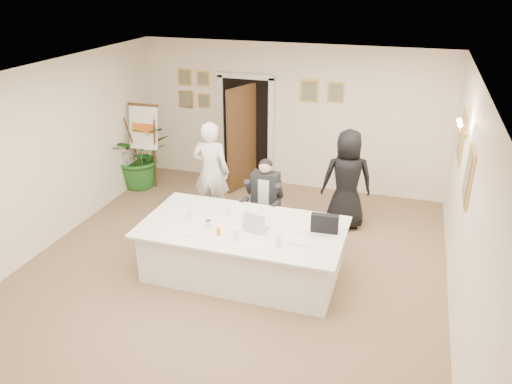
{
  "coord_description": "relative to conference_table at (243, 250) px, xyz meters",
  "views": [
    {
      "loc": [
        2.23,
        -5.67,
        4.02
      ],
      "look_at": [
        0.22,
        0.6,
        1.08
      ],
      "focal_mm": 35.0,
      "sensor_mm": 36.0,
      "label": 1
    }
  ],
  "objects": [
    {
      "name": "floor",
      "position": [
        -0.19,
        -0.09,
        -0.39
      ],
      "size": [
        7.0,
        7.0,
        0.0
      ],
      "primitive_type": "plane",
      "color": "brown",
      "rests_on": "ground"
    },
    {
      "name": "ceiling",
      "position": [
        -0.19,
        -0.09,
        2.41
      ],
      "size": [
        6.0,
        7.0,
        0.02
      ],
      "primitive_type": "cube",
      "color": "white",
      "rests_on": "wall_back"
    },
    {
      "name": "wall_back",
      "position": [
        -0.19,
        3.41,
        1.01
      ],
      "size": [
        6.0,
        0.1,
        2.8
      ],
      "primitive_type": "cube",
      "color": "white",
      "rests_on": "floor"
    },
    {
      "name": "wall_front",
      "position": [
        -0.19,
        -3.59,
        1.01
      ],
      "size": [
        6.0,
        0.1,
        2.8
      ],
      "primitive_type": "cube",
      "color": "white",
      "rests_on": "floor"
    },
    {
      "name": "wall_left",
      "position": [
        -3.19,
        -0.09,
        1.01
      ],
      "size": [
        0.1,
        7.0,
        2.8
      ],
      "primitive_type": "cube",
      "color": "white",
      "rests_on": "floor"
    },
    {
      "name": "wall_right",
      "position": [
        2.81,
        -0.09,
        1.01
      ],
      "size": [
        0.1,
        7.0,
        2.8
      ],
      "primitive_type": "cube",
      "color": "white",
      "rests_on": "floor"
    },
    {
      "name": "doorway",
      "position": [
        -1.08,
        3.23,
        0.65
      ],
      "size": [
        1.14,
        0.86,
        2.2
      ],
      "color": "black",
      "rests_on": "floor"
    },
    {
      "name": "pictures_back_wall",
      "position": [
        -0.99,
        3.38,
        1.46
      ],
      "size": [
        3.4,
        0.06,
        0.8
      ],
      "primitive_type": null,
      "color": "gold",
      "rests_on": "wall_back"
    },
    {
      "name": "pictures_right_wall",
      "position": [
        2.78,
        1.11,
        1.36
      ],
      "size": [
        0.06,
        2.2,
        0.8
      ],
      "primitive_type": null,
      "color": "gold",
      "rests_on": "wall_right"
    },
    {
      "name": "wall_sconce",
      "position": [
        2.71,
        1.11,
        1.71
      ],
      "size": [
        0.2,
        0.3,
        0.24
      ],
      "primitive_type": null,
      "color": "gold",
      "rests_on": "wall_right"
    },
    {
      "name": "conference_table",
      "position": [
        0.0,
        0.0,
        0.0
      ],
      "size": [
        2.82,
        1.5,
        0.78
      ],
      "color": "white",
      "rests_on": "floor"
    },
    {
      "name": "seated_man",
      "position": [
        -0.02,
        1.13,
        0.29
      ],
      "size": [
        0.69,
        0.72,
        1.36
      ],
      "primitive_type": null,
      "rotation": [
        0.0,
        0.0,
        -0.18
      ],
      "color": "black",
      "rests_on": "floor"
    },
    {
      "name": "flip_chart",
      "position": [
        -2.8,
        2.4,
        0.39
      ],
      "size": [
        0.59,
        0.38,
        1.68
      ],
      "color": "#301E0F",
      "rests_on": "floor"
    },
    {
      "name": "standing_man",
      "position": [
        -1.09,
        1.51,
        0.48
      ],
      "size": [
        0.67,
        0.46,
        1.76
      ],
      "primitive_type": "imported",
      "rotation": [
        0.0,
        0.0,
        3.21
      ],
      "color": "white",
      "rests_on": "floor"
    },
    {
      "name": "standing_woman",
      "position": [
        1.16,
        1.91,
        0.46
      ],
      "size": [
        0.94,
        0.74,
        1.7
      ],
      "primitive_type": "imported",
      "rotation": [
        0.0,
        0.0,
        3.4
      ],
      "color": "black",
      "rests_on": "floor"
    },
    {
      "name": "potted_palm",
      "position": [
        -2.99,
        2.41,
        0.27
      ],
      "size": [
        1.54,
        1.48,
        1.34
      ],
      "primitive_type": "imported",
      "rotation": [
        0.0,
        0.0,
        0.47
      ],
      "color": "#216020",
      "rests_on": "floor"
    },
    {
      "name": "laptop",
      "position": [
        0.2,
        -0.0,
        0.52
      ],
      "size": [
        0.41,
        0.43,
        0.28
      ],
      "primitive_type": null,
      "rotation": [
        0.0,
        0.0,
        -0.27
      ],
      "color": "#B7BABC",
      "rests_on": "conference_table"
    },
    {
      "name": "laptop_bag",
      "position": [
        1.11,
        0.18,
        0.51
      ],
      "size": [
        0.37,
        0.12,
        0.26
      ],
      "primitive_type": "cube",
      "rotation": [
        0.0,
        0.0,
        0.06
      ],
      "color": "black",
      "rests_on": "conference_table"
    },
    {
      "name": "paper_stack",
      "position": [
        0.88,
        -0.21,
        0.4
      ],
      "size": [
        0.3,
        0.23,
        0.03
      ],
      "primitive_type": "cube",
      "rotation": [
        0.0,
        0.0,
        -0.13
      ],
      "color": "white",
      "rests_on": "conference_table"
    },
    {
      "name": "plate_left",
      "position": [
        -1.02,
        -0.3,
        0.39
      ],
      "size": [
        0.24,
        0.24,
        0.01
      ],
      "primitive_type": "cylinder",
      "rotation": [
        0.0,
        0.0,
        0.24
      ],
      "color": "white",
      "rests_on": "conference_table"
    },
    {
      "name": "plate_mid",
      "position": [
        -0.57,
        -0.42,
        0.39
      ],
      "size": [
        0.26,
        0.26,
        0.01
      ],
      "primitive_type": "cylinder",
      "rotation": [
        0.0,
        0.0,
        0.24
      ],
      "color": "white",
      "rests_on": "conference_table"
    },
    {
      "name": "plate_near",
      "position": [
        -0.17,
        -0.5,
        0.39
      ],
      "size": [
        0.22,
        0.22,
        0.01
      ],
      "primitive_type": "cylinder",
      "rotation": [
        0.0,
        0.0,
        -0.01
      ],
      "color": "white",
      "rests_on": "conference_table"
    },
    {
      "name": "glass_a",
      "position": [
        -0.78,
        -0.05,
        0.45
      ],
      "size": [
        0.07,
        0.07,
        0.14
      ],
      "primitive_type": "cylinder",
      "rotation": [
        0.0,
        0.0,
        -0.07
      ],
      "color": "silver",
      "rests_on": "conference_table"
    },
    {
      "name": "glass_b",
      "position": [
        0.04,
        -0.38,
        0.45
      ],
      "size": [
        0.08,
        0.08,
        0.14
      ],
      "primitive_type": "cylinder",
      "rotation": [
        0.0,
        0.0,
        -0.19
      ],
      "color": "silver",
      "rests_on": "conference_table"
    },
    {
      "name": "glass_c",
      "position": [
        0.61,
        -0.37,
        0.45
      ],
      "size": [
        0.08,
        0.08,
        0.14
      ],
      "primitive_type": "cylinder",
      "rotation": [
        0.0,
        0.0,
        0.26
      ],
      "color": "silver",
      "rests_on": "conference_table"
    },
    {
      "name": "glass_d",
      "position": [
        -0.32,
        0.27,
        0.45
      ],
      "size": [
        0.07,
        0.07,
        0.14
      ],
      "primitive_type": "cylinder",
      "rotation": [
        0.0,
        0.0,
        0.21
      ],
      "color": "silver",
      "rests_on": "conference_table"
    },
    {
      "name": "oj_glass",
      "position": [
        -0.21,
        -0.37,
        0.45
      ],
      "size": [
        0.07,
        0.07,
        0.13
      ],
      "primitive_type": "cylinder",
      "rotation": [
        0.0,
        0.0,
        0.04
      ],
      "color": "orange",
      "rests_on": "conference_table"
    },
    {
      "name": "steel_jug",
      "position": [
        -0.43,
        -0.19,
        0.44
      ],
      "size": [
        0.09,
        0.09,
        0.11
      ],
      "primitive_type": "cylinder",
      "rotation": [
        0.0,
        0.0,
        0.05
      ],
      "color": "silver",
      "rests_on": "conference_table"
    }
  ]
}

